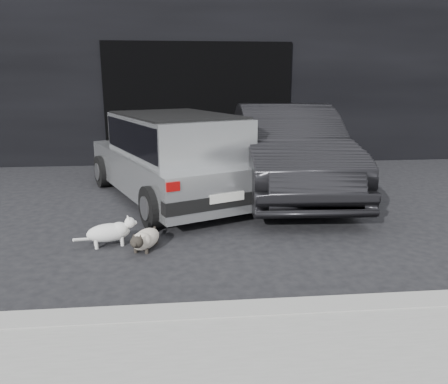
{
  "coord_description": "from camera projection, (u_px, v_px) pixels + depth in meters",
  "views": [
    {
      "loc": [
        0.61,
        -5.61,
        1.83
      ],
      "look_at": [
        1.11,
        -0.51,
        0.5
      ],
      "focal_mm": 35.0,
      "sensor_mm": 36.0,
      "label": 1
    }
  ],
  "objects": [
    {
      "name": "silver_hatchback",
      "position": [
        173.0,
        153.0,
        6.73
      ],
      "size": [
        2.9,
        3.95,
        1.33
      ],
      "rotation": [
        0.0,
        0.0,
        0.4
      ],
      "color": "#B0B3B5",
      "rests_on": "ground"
    },
    {
      "name": "ground",
      "position": [
        137.0,
        221.0,
        5.8
      ],
      "size": [
        80.0,
        80.0,
        0.0
      ],
      "primitive_type": "plane",
      "color": "black",
      "rests_on": "ground"
    },
    {
      "name": "cat_siamese",
      "position": [
        144.0,
        240.0,
        4.81
      ],
      "size": [
        0.39,
        0.73,
        0.26
      ],
      "rotation": [
        0.0,
        0.0,
        2.84
      ],
      "color": "beige",
      "rests_on": "ground"
    },
    {
      "name": "curb",
      "position": [
        236.0,
        315.0,
        3.38
      ],
      "size": [
        18.0,
        0.25,
        0.12
      ],
      "primitive_type": "cube",
      "color": "gray",
      "rests_on": "ground"
    },
    {
      "name": "building_facade",
      "position": [
        195.0,
        52.0,
        11.05
      ],
      "size": [
        34.0,
        4.0,
        5.0
      ],
      "primitive_type": "cube",
      "color": "black",
      "rests_on": "ground"
    },
    {
      "name": "second_car",
      "position": [
        286.0,
        149.0,
        7.18
      ],
      "size": [
        1.73,
        4.41,
        1.43
      ],
      "primitive_type": "imported",
      "rotation": [
        0.0,
        0.0,
        -0.05
      ],
      "color": "black",
      "rests_on": "ground"
    },
    {
      "name": "garage_opening",
      "position": [
        199.0,
        105.0,
        9.42
      ],
      "size": [
        4.0,
        0.1,
        2.6
      ],
      "primitive_type": "cube",
      "color": "black",
      "rests_on": "ground"
    },
    {
      "name": "cat_white",
      "position": [
        111.0,
        232.0,
        4.93
      ],
      "size": [
        0.69,
        0.35,
        0.33
      ],
      "rotation": [
        0.0,
        0.0,
        -1.32
      ],
      "color": "silver",
      "rests_on": "ground"
    }
  ]
}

